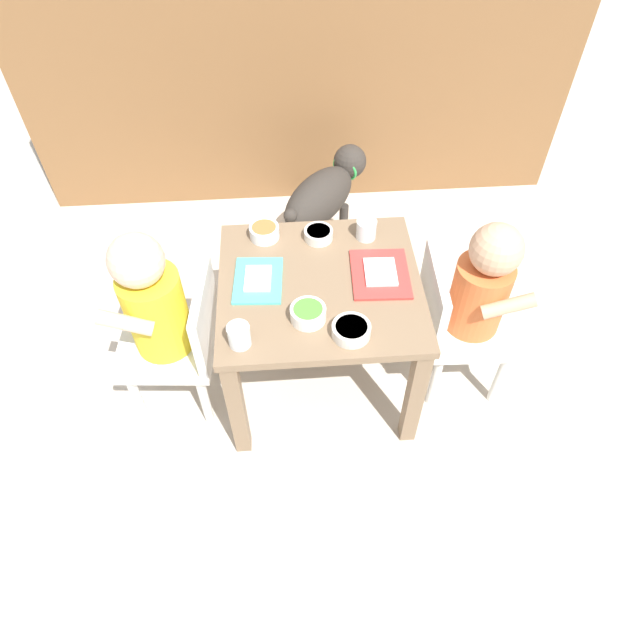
{
  "coord_description": "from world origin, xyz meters",
  "views": [
    {
      "loc": [
        -0.08,
        -1.08,
        1.55
      ],
      "look_at": [
        0.0,
        0.0,
        0.29
      ],
      "focal_mm": 31.77,
      "sensor_mm": 36.0,
      "label": 1
    }
  ],
  "objects_px": {
    "water_cup_left": "(239,337)",
    "cereal_bowl_left_side": "(264,232)",
    "seated_child_left": "(160,310)",
    "food_tray_right": "(380,273)",
    "veggie_bowl_far": "(308,313)",
    "seated_child_right": "(476,293)",
    "dining_table": "(320,303)",
    "food_tray_left": "(258,280)",
    "dog": "(324,194)",
    "water_cup_right": "(366,230)",
    "veggie_bowl_near": "(319,234)",
    "cereal_bowl_right_side": "(351,330)"
  },
  "relations": [
    {
      "from": "food_tray_left",
      "to": "cereal_bowl_left_side",
      "type": "bearing_deg",
      "value": 83.76
    },
    {
      "from": "dining_table",
      "to": "water_cup_left",
      "type": "height_order",
      "value": "water_cup_left"
    },
    {
      "from": "water_cup_left",
      "to": "cereal_bowl_left_side",
      "type": "height_order",
      "value": "water_cup_left"
    },
    {
      "from": "food_tray_left",
      "to": "seated_child_left",
      "type": "bearing_deg",
      "value": -169.89
    },
    {
      "from": "dog",
      "to": "cereal_bowl_right_side",
      "type": "xyz_separation_m",
      "value": [
        -0.0,
        -0.88,
        0.24
      ]
    },
    {
      "from": "seated_child_left",
      "to": "food_tray_right",
      "type": "relative_size",
      "value": 3.29
    },
    {
      "from": "water_cup_right",
      "to": "cereal_bowl_left_side",
      "type": "xyz_separation_m",
      "value": [
        -0.3,
        0.02,
        -0.0
      ]
    },
    {
      "from": "seated_child_left",
      "to": "food_tray_left",
      "type": "bearing_deg",
      "value": 10.11
    },
    {
      "from": "seated_child_right",
      "to": "food_tray_right",
      "type": "distance_m",
      "value": 0.28
    },
    {
      "from": "veggie_bowl_far",
      "to": "cereal_bowl_left_side",
      "type": "xyz_separation_m",
      "value": [
        -0.11,
        0.33,
        -0.0
      ]
    },
    {
      "from": "seated_child_right",
      "to": "dog",
      "type": "bearing_deg",
      "value": 117.54
    },
    {
      "from": "food_tray_right",
      "to": "water_cup_right",
      "type": "distance_m",
      "value": 0.16
    },
    {
      "from": "food_tray_left",
      "to": "water_cup_right",
      "type": "bearing_deg",
      "value": 26.95
    },
    {
      "from": "food_tray_right",
      "to": "dining_table",
      "type": "bearing_deg",
      "value": -173.82
    },
    {
      "from": "food_tray_left",
      "to": "water_cup_right",
      "type": "xyz_separation_m",
      "value": [
        0.32,
        0.16,
        0.02
      ]
    },
    {
      "from": "seated_child_left",
      "to": "water_cup_left",
      "type": "bearing_deg",
      "value": -36.2
    },
    {
      "from": "dog",
      "to": "seated_child_left",
      "type": "bearing_deg",
      "value": -125.24
    },
    {
      "from": "water_cup_right",
      "to": "dog",
      "type": "bearing_deg",
      "value": 99.1
    },
    {
      "from": "dining_table",
      "to": "seated_child_left",
      "type": "relative_size",
      "value": 0.84
    },
    {
      "from": "food_tray_left",
      "to": "veggie_bowl_near",
      "type": "relative_size",
      "value": 2.16
    },
    {
      "from": "seated_child_left",
      "to": "cereal_bowl_left_side",
      "type": "height_order",
      "value": "seated_child_left"
    },
    {
      "from": "seated_child_right",
      "to": "water_cup_left",
      "type": "bearing_deg",
      "value": -165.22
    },
    {
      "from": "water_cup_right",
      "to": "veggie_bowl_far",
      "type": "distance_m",
      "value": 0.36
    },
    {
      "from": "cereal_bowl_right_side",
      "to": "dining_table",
      "type": "bearing_deg",
      "value": 108.95
    },
    {
      "from": "cereal_bowl_right_side",
      "to": "water_cup_right",
      "type": "bearing_deg",
      "value": 77.02
    },
    {
      "from": "seated_child_right",
      "to": "water_cup_left",
      "type": "height_order",
      "value": "seated_child_right"
    },
    {
      "from": "veggie_bowl_far",
      "to": "cereal_bowl_right_side",
      "type": "xyz_separation_m",
      "value": [
        0.1,
        -0.06,
        -0.0
      ]
    },
    {
      "from": "food_tray_left",
      "to": "water_cup_left",
      "type": "distance_m",
      "value": 0.22
    },
    {
      "from": "dog",
      "to": "water_cup_left",
      "type": "bearing_deg",
      "value": -107.68
    },
    {
      "from": "dog",
      "to": "water_cup_right",
      "type": "relative_size",
      "value": 7.28
    },
    {
      "from": "seated_child_right",
      "to": "veggie_bowl_near",
      "type": "bearing_deg",
      "value": 154.27
    },
    {
      "from": "water_cup_left",
      "to": "water_cup_right",
      "type": "bearing_deg",
      "value": 45.94
    },
    {
      "from": "seated_child_right",
      "to": "veggie_bowl_far",
      "type": "height_order",
      "value": "seated_child_right"
    },
    {
      "from": "seated_child_left",
      "to": "food_tray_right",
      "type": "bearing_deg",
      "value": 4.54
    },
    {
      "from": "food_tray_right",
      "to": "water_cup_right",
      "type": "xyz_separation_m",
      "value": [
        -0.02,
        0.16,
        0.02
      ]
    },
    {
      "from": "food_tray_right",
      "to": "water_cup_right",
      "type": "relative_size",
      "value": 3.39
    },
    {
      "from": "dining_table",
      "to": "cereal_bowl_left_side",
      "type": "relative_size",
      "value": 6.4
    },
    {
      "from": "seated_child_right",
      "to": "veggie_bowl_near",
      "type": "height_order",
      "value": "seated_child_right"
    },
    {
      "from": "veggie_bowl_far",
      "to": "dining_table",
      "type": "bearing_deg",
      "value": 72.49
    },
    {
      "from": "dog",
      "to": "cereal_bowl_left_side",
      "type": "distance_m",
      "value": 0.58
    },
    {
      "from": "dog",
      "to": "food_tray_left",
      "type": "height_order",
      "value": "food_tray_left"
    },
    {
      "from": "water_cup_left",
      "to": "cereal_bowl_left_side",
      "type": "distance_m",
      "value": 0.4
    },
    {
      "from": "dining_table",
      "to": "water_cup_right",
      "type": "distance_m",
      "value": 0.26
    },
    {
      "from": "seated_child_left",
      "to": "dog",
      "type": "relative_size",
      "value": 1.53
    },
    {
      "from": "dining_table",
      "to": "veggie_bowl_near",
      "type": "xyz_separation_m",
      "value": [
        0.01,
        0.18,
        0.1
      ]
    },
    {
      "from": "cereal_bowl_right_side",
      "to": "veggie_bowl_near",
      "type": "distance_m",
      "value": 0.38
    },
    {
      "from": "water_cup_left",
      "to": "veggie_bowl_near",
      "type": "distance_m",
      "value": 0.44
    },
    {
      "from": "seated_child_right",
      "to": "dining_table",
      "type": "bearing_deg",
      "value": 176.98
    },
    {
      "from": "seated_child_right",
      "to": "veggie_bowl_far",
      "type": "bearing_deg",
      "value": -167.74
    },
    {
      "from": "dog",
      "to": "food_tray_left",
      "type": "distance_m",
      "value": 0.74
    }
  ]
}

